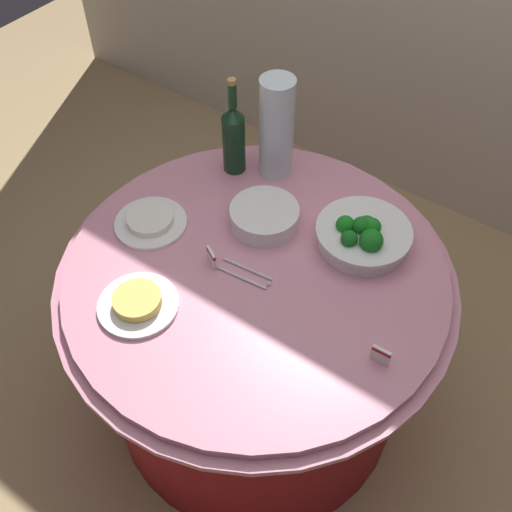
{
  "coord_description": "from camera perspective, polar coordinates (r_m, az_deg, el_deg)",
  "views": [
    {
      "loc": [
        0.62,
        -0.89,
        2.04
      ],
      "look_at": [
        0.0,
        0.0,
        0.79
      ],
      "focal_mm": 41.72,
      "sensor_mm": 36.0,
      "label": 1
    }
  ],
  "objects": [
    {
      "name": "label_placard_front",
      "position": [
        1.68,
        -4.29,
        -0.08
      ],
      "size": [
        0.05,
        0.03,
        0.05
      ],
      "color": "white",
      "rests_on": "buffet_table"
    },
    {
      "name": "label_placard_mid",
      "position": [
        1.52,
        11.88,
        -9.25
      ],
      "size": [
        0.05,
        0.01,
        0.05
      ],
      "color": "white",
      "rests_on": "buffet_table"
    },
    {
      "name": "buffet_table",
      "position": [
        1.99,
        0.0,
        -7.86
      ],
      "size": [
        1.16,
        1.16,
        0.74
      ],
      "color": "maroon",
      "rests_on": "ground_plane"
    },
    {
      "name": "broccoli_bowl",
      "position": [
        1.75,
        10.22,
        1.98
      ],
      "size": [
        0.28,
        0.28,
        0.11
      ],
      "color": "white",
      "rests_on": "buffet_table"
    },
    {
      "name": "food_plate_rice",
      "position": [
        1.83,
        -10.08,
        3.3
      ],
      "size": [
        0.22,
        0.22,
        0.03
      ],
      "color": "white",
      "rests_on": "buffet_table"
    },
    {
      "name": "plate_stack",
      "position": [
        1.79,
        0.81,
        3.84
      ],
      "size": [
        0.21,
        0.21,
        0.06
      ],
      "color": "white",
      "rests_on": "buffet_table"
    },
    {
      "name": "food_plate_noodles",
      "position": [
        1.63,
        -11.27,
        -4.42
      ],
      "size": [
        0.22,
        0.22,
        0.04
      ],
      "color": "white",
      "rests_on": "buffet_table"
    },
    {
      "name": "wine_bottle",
      "position": [
        1.92,
        -2.16,
        11.36
      ],
      "size": [
        0.07,
        0.07,
        0.34
      ],
      "color": "#13351B",
      "rests_on": "buffet_table"
    },
    {
      "name": "ground_plane",
      "position": [
        2.31,
        0.0,
        -12.94
      ],
      "size": [
        6.0,
        6.0,
        0.0
      ],
      "primitive_type": "plane",
      "color": "tan"
    },
    {
      "name": "decorative_fruit_vase",
      "position": [
        1.9,
        1.95,
        11.65
      ],
      "size": [
        0.11,
        0.11,
        0.34
      ],
      "color": "silver",
      "rests_on": "buffet_table"
    },
    {
      "name": "serving_tongs",
      "position": [
        1.67,
        -0.91,
        -1.76
      ],
      "size": [
        0.17,
        0.06,
        0.01
      ],
      "color": "silver",
      "rests_on": "buffet_table"
    }
  ]
}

